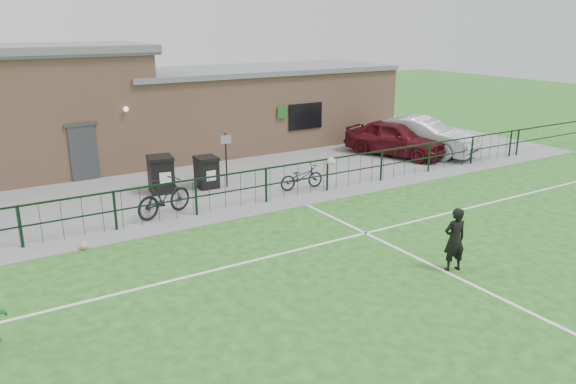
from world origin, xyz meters
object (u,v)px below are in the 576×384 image
sign_post (226,160)px  car_silver (420,136)px  bicycle_e (301,177)px  bicycle_d (164,197)px  wheelie_bin_left (161,175)px  wheelie_bin_right (207,173)px  car_maroon (396,138)px  ball_ground (84,246)px

sign_post → car_silver: sign_post is taller
sign_post → bicycle_e: 2.79m
bicycle_d → wheelie_bin_left: bearing=-36.6°
wheelie_bin_right → bicycle_d: bearing=-136.0°
car_maroon → ball_ground: (-14.45, -3.84, -0.70)m
sign_post → car_maroon: size_ratio=0.43×
sign_post → bicycle_d: sign_post is taller
wheelie_bin_right → bicycle_e: 3.44m
wheelie_bin_left → wheelie_bin_right: bearing=-2.6°
car_silver → ball_ground: car_silver is taller
car_maroon → wheelie_bin_right: bearing=161.3°
wheelie_bin_left → bicycle_e: wheelie_bin_left is taller
sign_post → bicycle_d: 3.58m
bicycle_e → bicycle_d: bearing=96.4°
bicycle_d → bicycle_e: bearing=-107.1°
bicycle_d → ball_ground: size_ratio=8.95×
ball_ground → car_maroon: bearing=14.9°
car_silver → bicycle_d: (-12.84, -2.07, -0.22)m
bicycle_d → car_maroon: bearing=-97.6°
car_silver → ball_ground: 16.02m
car_silver → ball_ground: size_ratio=22.23×
wheelie_bin_left → car_maroon: bearing=8.3°
wheelie_bin_right → ball_ground: wheelie_bin_right is taller
sign_post → ball_ground: bearing=-150.4°
car_maroon → car_silver: car_silver is taller
wheelie_bin_left → car_silver: car_silver is taller
sign_post → bicycle_d: bearing=-148.4°
wheelie_bin_left → bicycle_d: bearing=-98.6°
bicycle_d → bicycle_e: bicycle_d is taller
sign_post → ball_ground: sign_post is taller
wheelie_bin_left → car_silver: (12.06, -0.43, 0.22)m
bicycle_e → car_silver: bearing=-72.1°
sign_post → car_silver: bearing=1.2°
wheelie_bin_right → car_silver: bearing=0.8°
car_maroon → wheelie_bin_left: bearing=159.4°
sign_post → bicycle_e: size_ratio=1.18×
car_maroon → bicycle_e: size_ratio=2.75×
bicycle_d → bicycle_e: 5.20m
wheelie_bin_right → car_maroon: size_ratio=0.23×
wheelie_bin_left → bicycle_e: size_ratio=0.71×
wheelie_bin_right → car_silver: 10.47m
wheelie_bin_left → car_maroon: (10.89, -0.10, 0.19)m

